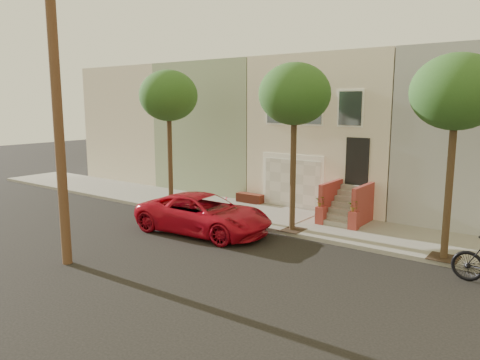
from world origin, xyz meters
The scene contains 8 objects.
ground centered at (0.00, 0.00, 0.00)m, with size 90.00×90.00×0.00m, color black.
sidewalk centered at (0.00, 5.35, 0.07)m, with size 40.00×3.70×0.15m, color gray.
house_row centered at (0.00, 11.19, 3.64)m, with size 33.10×11.70×7.00m.
tree_left centered at (-5.50, 3.90, 5.26)m, with size 2.70×2.57×6.30m.
tree_mid centered at (1.00, 3.90, 5.26)m, with size 2.70×2.57×6.30m.
tree_right centered at (6.50, 3.90, 5.26)m, with size 2.70×2.57×6.30m.
utility_pole centered at (8.00, -3.20, 5.19)m, with size 23.60×1.22×10.00m.
pickup_truck centered at (-1.80, 1.95, 0.75)m, with size 2.49×5.41×1.50m, color #B20C1F.
Camera 1 is at (9.52, -11.02, 4.98)m, focal length 34.21 mm.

